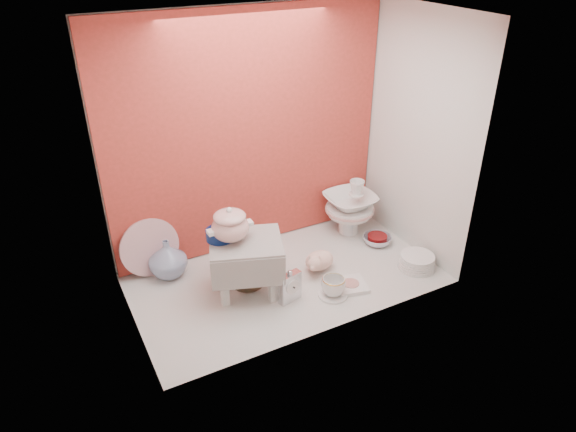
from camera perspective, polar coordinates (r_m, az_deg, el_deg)
name	(u,v)px	position (r m, az deg, el deg)	size (l,w,h in m)	color
ground	(287,279)	(3.16, -0.15, -6.89)	(1.80, 1.80, 0.00)	silver
niche_shell	(271,122)	(2.87, -1.87, 10.21)	(1.86, 1.03, 1.53)	#CA3B32
step_stool	(247,266)	(2.98, -4.51, -5.50)	(0.40, 0.34, 0.34)	silver
soup_tureen	(230,224)	(2.85, -6.35, -0.90)	(0.25, 0.25, 0.21)	white
cobalt_bowl	(220,234)	(2.91, -7.45, -1.99)	(0.16, 0.16, 0.06)	#0A1A4B
floral_platter	(150,247)	(3.23, -14.86, -3.33)	(0.36, 0.08, 0.36)	white
blue_white_vase	(168,258)	(3.21, -13.00, -4.53)	(0.23, 0.23, 0.24)	white
lacquer_tray	(249,271)	(3.01, -4.29, -5.96)	(0.27, 0.08, 0.27)	black
mantel_clock	(290,286)	(2.94, 0.19, -7.65)	(0.14, 0.05, 0.20)	silver
plush_pig	(319,260)	(3.21, 3.45, -4.84)	(0.23, 0.16, 0.14)	beige
teacup_saucer	(333,294)	(3.05, 4.93, -8.53)	(0.17, 0.17, 0.01)	white
gold_rim_teacup	(333,286)	(3.01, 4.98, -7.62)	(0.14, 0.14, 0.11)	white
lattice_dish	(351,285)	(3.12, 6.87, -7.50)	(0.18, 0.18, 0.02)	white
dinner_plate_stack	(417,261)	(3.33, 13.90, -4.83)	(0.23, 0.23, 0.09)	white
crystal_bowl	(377,240)	(3.53, 9.71, -2.59)	(0.19, 0.19, 0.06)	silver
clear_glass_vase	(349,221)	(3.59, 6.65, -0.55)	(0.10, 0.10, 0.19)	silver
porcelain_tower	(350,207)	(3.56, 6.76, 0.98)	(0.34, 0.34, 0.38)	white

